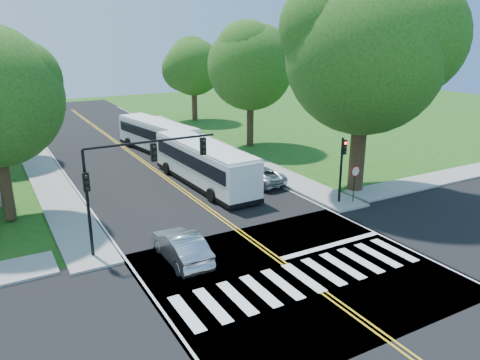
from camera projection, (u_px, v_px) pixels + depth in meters
ground at (297, 273)px, 22.57m from camera, size 140.00×140.00×0.00m
road at (165, 177)px, 37.53m from camera, size 14.00×96.00×0.01m
cross_road at (297, 273)px, 22.56m from camera, size 60.00×12.00×0.01m
center_line at (148, 165)px, 40.85m from camera, size 0.36×70.00×0.01m
edge_line_w at (67, 176)px, 37.67m from camera, size 0.12×70.00×0.01m
edge_line_e at (218, 156)px, 44.02m from camera, size 0.12×70.00×0.01m
crosswalk at (303, 277)px, 22.15m from camera, size 12.60×3.00×0.01m
stop_bar at (332, 245)px, 25.53m from camera, size 6.60×0.40×0.01m
sidewalk_nw at (42, 169)px, 39.45m from camera, size 2.60×40.00×0.15m
sidewalk_ne at (218, 147)px, 47.20m from camera, size 2.60×40.00×0.15m
sidewalk_xe at (450, 176)px, 37.54m from camera, size 20.00×2.60×0.15m
tree_ne_big at (365, 55)px, 31.45m from camera, size 10.80×10.80×14.91m
tree_east_mid at (251, 67)px, 45.51m from camera, size 8.40×8.40×11.93m
tree_east_far at (193, 67)px, 59.58m from camera, size 7.20×7.20×10.34m
signal_nw at (132, 170)px, 23.85m from camera, size 7.15×0.46×5.66m
signal_ne at (342, 161)px, 30.85m from camera, size 0.30×0.46×4.40m
stop_sign at (355, 175)px, 31.12m from camera, size 0.76×0.08×2.53m
bus_lead at (204, 163)px, 35.22m from camera, size 3.33×12.41×3.19m
bus_follow at (157, 136)px, 44.82m from camera, size 4.36×11.96×3.03m
hatchback at (181, 247)px, 23.59m from camera, size 1.64×4.69×1.54m
suv at (258, 175)px, 35.70m from camera, size 2.90×5.11×1.34m
dark_sedan at (250, 172)px, 36.94m from camera, size 2.60×4.34×1.18m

